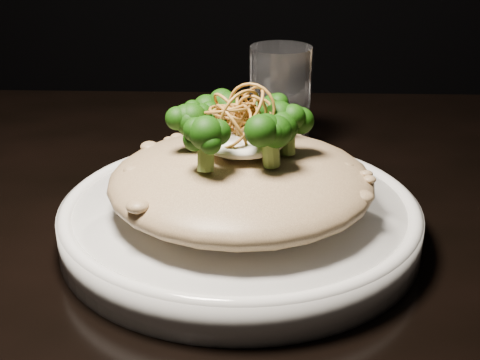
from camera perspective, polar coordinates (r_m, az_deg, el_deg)
name	(u,v)px	position (r m, az deg, el deg)	size (l,w,h in m)	color
table	(298,289)	(0.67, 4.97, -9.24)	(1.10, 0.80, 0.75)	black
plate	(240,221)	(0.58, 0.00, -3.49)	(0.31, 0.31, 0.03)	white
risotto	(241,181)	(0.56, 0.09, -0.07)	(0.22, 0.22, 0.05)	brown
broccoli	(237,126)	(0.55, -0.26, 4.67)	(0.13, 0.13, 0.05)	black
cheese	(242,140)	(0.55, 0.21, 3.39)	(0.07, 0.07, 0.02)	white
shallots	(242,108)	(0.54, 0.15, 6.20)	(0.06, 0.06, 0.04)	brown
drinking_glass	(280,100)	(0.76, 3.43, 6.80)	(0.07, 0.07, 0.12)	white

